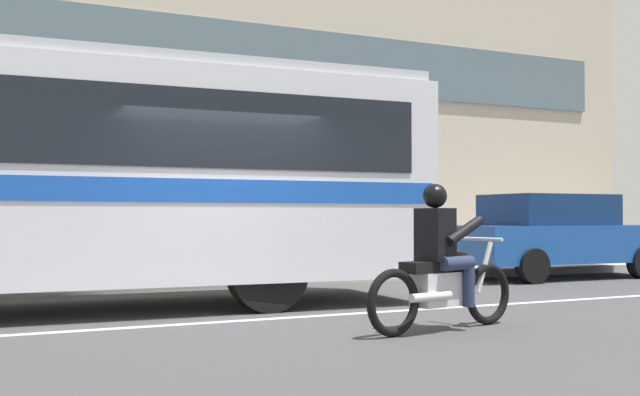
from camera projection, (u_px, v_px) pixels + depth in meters
ground_plane at (222, 315)px, 9.53m from camera, size 60.00×60.00×0.00m
sidewalk_curb at (132, 279)px, 14.12m from camera, size 28.00×3.80×0.15m
lane_center_stripe at (239, 321)px, 8.99m from camera, size 26.60×0.14×0.01m
transit_bus at (8, 163)px, 9.60m from camera, size 11.00×2.98×3.22m
motorcycle_with_rider at (442, 269)px, 8.26m from camera, size 2.11×0.76×1.56m
parked_sedan_curbside at (555, 235)px, 15.27m from camera, size 4.46×1.89×1.64m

